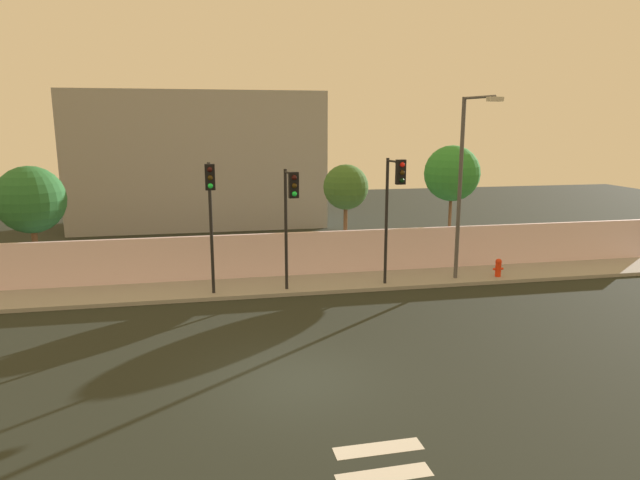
# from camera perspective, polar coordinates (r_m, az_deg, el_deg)

# --- Properties ---
(ground_plane) EXTENTS (80.00, 80.00, 0.00)m
(ground_plane) POSITION_cam_1_polar(r_m,az_deg,el_deg) (14.47, -2.40, -14.23)
(ground_plane) COLOR black
(sidewalk) EXTENTS (36.00, 2.40, 0.15)m
(sidewalk) POSITION_cam_1_polar(r_m,az_deg,el_deg) (22.06, -5.71, -4.79)
(sidewalk) COLOR gray
(sidewalk) RESTS_ON ground
(perimeter_wall) EXTENTS (36.00, 0.18, 1.80)m
(perimeter_wall) POSITION_cam_1_polar(r_m,az_deg,el_deg) (23.05, -6.07, -1.57)
(perimeter_wall) COLOR silver
(perimeter_wall) RESTS_ON sidewalk
(traffic_light_left) EXTENTS (0.40, 1.32, 4.93)m
(traffic_light_left) POSITION_cam_1_polar(r_m,az_deg,el_deg) (21.13, 7.55, 4.57)
(traffic_light_left) COLOR black
(traffic_light_left) RESTS_ON sidewalk
(traffic_light_center) EXTENTS (0.35, 1.10, 4.85)m
(traffic_light_center) POSITION_cam_1_polar(r_m,az_deg,el_deg) (20.14, -11.12, 3.91)
(traffic_light_center) COLOR black
(traffic_light_center) RESTS_ON sidewalk
(traffic_light_right) EXTENTS (0.35, 1.67, 4.58)m
(traffic_light_right) POSITION_cam_1_polar(r_m,az_deg,el_deg) (20.04, -3.08, 3.62)
(traffic_light_right) COLOR black
(traffic_light_right) RESTS_ON sidewalk
(street_lamp_curbside) EXTENTS (0.75, 1.99, 7.21)m
(street_lamp_curbside) POSITION_cam_1_polar(r_m,az_deg,el_deg) (22.69, 14.54, 6.46)
(street_lamp_curbside) COLOR #4C4C51
(street_lamp_curbside) RESTS_ON sidewalk
(fire_hydrant) EXTENTS (0.44, 0.26, 0.75)m
(fire_hydrant) POSITION_cam_1_polar(r_m,az_deg,el_deg) (24.20, 17.75, -2.64)
(fire_hydrant) COLOR red
(fire_hydrant) RESTS_ON sidewalk
(roadside_tree_leftmost) EXTENTS (2.70, 2.70, 4.73)m
(roadside_tree_leftmost) POSITION_cam_1_polar(r_m,az_deg,el_deg) (25.13, -27.45, 3.65)
(roadside_tree_leftmost) COLOR brown
(roadside_tree_leftmost) RESTS_ON ground
(roadside_tree_midleft) EXTENTS (2.00, 2.00, 4.61)m
(roadside_tree_midleft) POSITION_cam_1_polar(r_m,az_deg,el_deg) (24.82, 2.65, 5.37)
(roadside_tree_midleft) COLOR brown
(roadside_tree_midleft) RESTS_ON ground
(roadside_tree_midright) EXTENTS (2.55, 2.55, 5.40)m
(roadside_tree_midright) POSITION_cam_1_polar(r_m,az_deg,el_deg) (26.41, 13.32, 6.62)
(roadside_tree_midright) COLOR brown
(roadside_tree_midright) RESTS_ON ground
(low_building_distant) EXTENTS (15.30, 6.00, 8.27)m
(low_building_distant) POSITION_cam_1_polar(r_m,az_deg,el_deg) (36.42, -12.21, 8.03)
(low_building_distant) COLOR #959595
(low_building_distant) RESTS_ON ground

